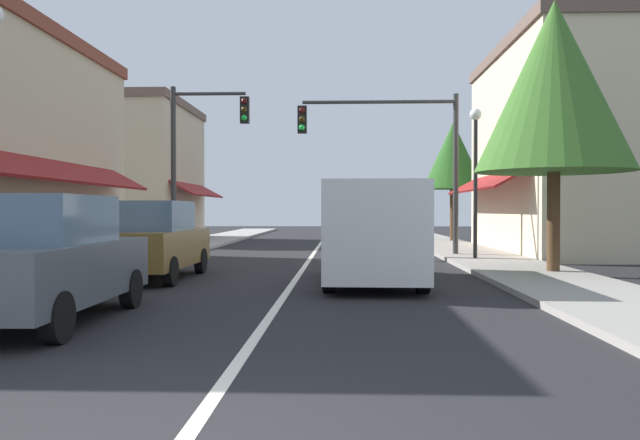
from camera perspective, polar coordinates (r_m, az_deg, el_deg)
The scene contains 14 objects.
ground_plane at distance 21.44m, azimuth -0.75°, elevation -3.29°, with size 80.00×80.00×0.00m, color black.
sidewalk_left at distance 22.40m, azimuth -14.96°, elevation -2.99°, with size 2.60×56.00×0.12m, color #A39E99.
sidewalk_right at distance 21.86m, azimuth 13.82°, elevation -3.08°, with size 2.60×56.00×0.12m, color gray.
lane_center_stripe at distance 21.44m, azimuth -0.75°, elevation -3.29°, with size 0.14×52.00×0.01m, color silver.
storefront_right_block at distance 24.99m, azimuth 22.41°, elevation 5.98°, with size 7.10×10.20×7.62m.
storefront_far_left at distance 33.11m, azimuth -16.29°, elevation 4.18°, with size 6.45×8.20×6.96m.
parked_car_nearest_left at distance 9.51m, azimuth -23.86°, elevation -3.32°, with size 1.84×4.13×1.77m.
parked_car_second_left at distance 14.76m, azimuth -14.96°, elevation -1.80°, with size 1.80×4.11×1.77m.
van_in_lane at distance 13.52m, azimuth 4.89°, elevation -0.88°, with size 2.09×5.22×2.12m.
traffic_signal_mast_arm at distance 21.16m, azimuth 7.14°, elevation 6.76°, with size 5.33×0.50×5.42m.
traffic_signal_left_corner at distance 22.19m, azimuth -11.03°, elevation 6.67°, with size 2.75×0.50×5.83m.
street_lamp_right_mid at distance 19.71m, azimuth 13.91°, elevation 5.46°, with size 0.36×0.36×4.65m.
tree_right_near at distance 16.20m, azimuth 20.44°, elevation 11.26°, with size 3.70×3.70×6.54m.
tree_right_far at distance 30.80m, azimuth 11.97°, elevation 5.71°, with size 2.91×2.91×5.79m.
Camera 1 is at (1.08, -3.36, 1.56)m, focal length 35.34 mm.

